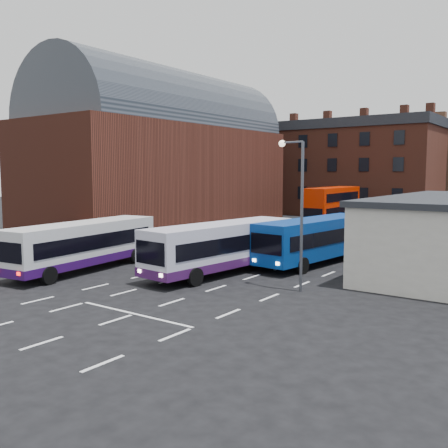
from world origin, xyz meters
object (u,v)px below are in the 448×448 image
Objects in this scene: bus_blue at (316,237)px; bus_white_outbound at (84,242)px; bus_red_double at (332,206)px; street_lamp at (298,200)px; bus_white_inbound at (222,244)px.

bus_white_outbound is at bearing 50.59° from bus_blue.
bus_red_double is 1.44× the size of street_lamp.
bus_red_double reaches higher than bus_blue.
bus_red_double reaches higher than bus_white_outbound.
bus_blue is (2.93, 5.82, -0.01)m from bus_white_inbound.
street_lamp reaches higher than bus_white_outbound.
bus_blue is at bearing 108.54° from bus_red_double.
bus_white_inbound is 1.47× the size of street_lamp.
bus_blue reaches higher than bus_white_outbound.
bus_red_double reaches higher than bus_white_inbound.
street_lamp reaches higher than bus_white_inbound.
bus_white_outbound is 1.45× the size of street_lamp.
bus_white_outbound is at bearing 83.45° from bus_red_double.
bus_white_outbound is 0.99× the size of bus_white_inbound.
street_lamp is (5.28, -1.24, 2.65)m from bus_white_inbound.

